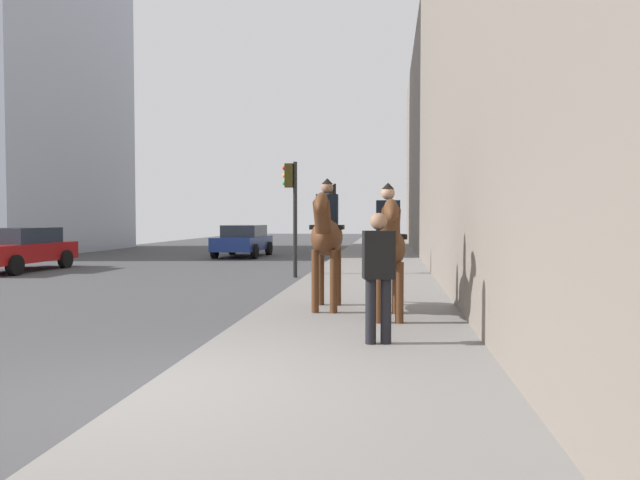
% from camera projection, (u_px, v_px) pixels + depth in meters
% --- Properties ---
extents(sidewalk_slab, '(120.00, 3.60, 0.12)m').
position_uv_depth(sidewalk_slab, '(326.00, 400.00, 5.40)').
color(sidewalk_slab, slate).
rests_on(sidewalk_slab, ground).
extents(mounted_horse_near, '(2.15, 0.60, 2.35)m').
position_uv_depth(mounted_horse_near, '(327.00, 235.00, 10.34)').
color(mounted_horse_near, '#4C2B16').
rests_on(mounted_horse_near, sidewalk_slab).
extents(mounted_horse_far, '(2.15, 0.63, 2.21)m').
position_uv_depth(mounted_horse_far, '(388.00, 245.00, 9.36)').
color(mounted_horse_far, '#4C2B16').
rests_on(mounted_horse_far, sidewalk_slab).
extents(pedestrian_greeting, '(0.33, 0.44, 1.70)m').
position_uv_depth(pedestrian_greeting, '(379.00, 269.00, 7.51)').
color(pedestrian_greeting, black).
rests_on(pedestrian_greeting, sidewalk_slab).
extents(car_near_lane, '(4.27, 2.10, 1.44)m').
position_uv_depth(car_near_lane, '(243.00, 240.00, 26.50)').
color(car_near_lane, navy).
rests_on(car_near_lane, ground).
extents(car_mid_lane, '(4.40, 2.14, 1.44)m').
position_uv_depth(car_mid_lane, '(17.00, 248.00, 19.21)').
color(car_mid_lane, maroon).
rests_on(car_mid_lane, ground).
extents(traffic_light_near_curb, '(0.20, 0.44, 3.41)m').
position_uv_depth(traffic_light_near_curb, '(292.00, 200.00, 17.08)').
color(traffic_light_near_curb, black).
rests_on(traffic_light_near_curb, ground).
extents(traffic_light_far_curb, '(0.20, 0.44, 3.48)m').
position_uv_depth(traffic_light_far_curb, '(333.00, 206.00, 29.09)').
color(traffic_light_far_curb, black).
rests_on(traffic_light_far_curb, ground).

